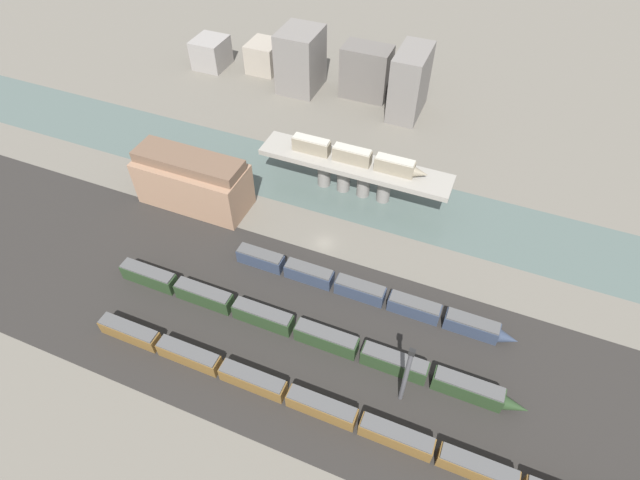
{
  "coord_description": "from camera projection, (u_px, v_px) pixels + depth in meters",
  "views": [
    {
      "loc": [
        27.63,
        -70.1,
        81.6
      ],
      "look_at": [
        0.0,
        -2.59,
        3.61
      ],
      "focal_mm": 28.0,
      "sensor_mm": 36.0,
      "label": 1
    }
  ],
  "objects": [
    {
      "name": "train_yard_mid",
      "position": [
        301.0,
        330.0,
        93.34
      ],
      "size": [
        81.43,
        2.91,
        3.96
      ],
      "color": "#23381E",
      "rests_on": "ground"
    },
    {
      "name": "river_water",
      "position": [
        353.0,
        191.0,
        122.95
      ],
      "size": [
        320.0,
        20.43,
        0.01
      ],
      "primitive_type": "cube",
      "color": "#4C5B56",
      "rests_on": "ground"
    },
    {
      "name": "ground_plane",
      "position": [
        324.0,
        243.0,
        111.06
      ],
      "size": [
        400.0,
        400.0,
        0.0
      ],
      "primitive_type": "plane",
      "color": "#666056"
    },
    {
      "name": "city_block_left",
      "position": [
        264.0,
        56.0,
        160.99
      ],
      "size": [
        9.5,
        10.52,
        9.22
      ],
      "primitive_type": "cube",
      "color": "gray",
      "rests_on": "ground"
    },
    {
      "name": "warehouse_building",
      "position": [
        193.0,
        181.0,
        115.79
      ],
      "size": [
        26.01,
        10.9,
        13.48
      ],
      "color": "#937056",
      "rests_on": "ground"
    },
    {
      "name": "signal_tower",
      "position": [
        406.0,
        375.0,
        80.38
      ],
      "size": [
        1.0,
        0.76,
        15.73
      ],
      "color": "#4C4C51",
      "rests_on": "ground"
    },
    {
      "name": "city_block_right",
      "position": [
        366.0,
        72.0,
        147.98
      ],
      "size": [
        14.15,
        8.6,
        15.33
      ],
      "primitive_type": "cube",
      "color": "#605B56",
      "rests_on": "ground"
    },
    {
      "name": "railbed_yard",
      "position": [
        278.0,
        328.0,
        95.88
      ],
      "size": [
        280.0,
        42.0,
        0.01
      ],
      "primitive_type": "cube",
      "color": "#282623",
      "rests_on": "ground"
    },
    {
      "name": "bridge",
      "position": [
        354.0,
        170.0,
        118.07
      ],
      "size": [
        46.06,
        8.6,
        9.02
      ],
      "color": "gray",
      "rests_on": "ground"
    },
    {
      "name": "train_on_bridge",
      "position": [
        356.0,
        156.0,
        114.95
      ],
      "size": [
        32.72,
        2.6,
        3.75
      ],
      "color": "gray",
      "rests_on": "bridge"
    },
    {
      "name": "train_yard_far",
      "position": [
        366.0,
        292.0,
        99.56
      ],
      "size": [
        58.29,
        2.96,
        3.59
      ],
      "color": "#2D384C",
      "rests_on": "ground"
    },
    {
      "name": "train_yard_near",
      "position": [
        367.0,
        425.0,
        81.16
      ],
      "size": [
        106.78,
        2.81,
        3.52
      ],
      "color": "brown",
      "rests_on": "ground"
    },
    {
      "name": "city_block_far_left",
      "position": [
        211.0,
        53.0,
        162.7
      ],
      "size": [
        9.86,
        10.62,
        9.2
      ],
      "primitive_type": "cube",
      "color": "gray",
      "rests_on": "ground"
    },
    {
      "name": "city_block_center",
      "position": [
        301.0,
        60.0,
        150.02
      ],
      "size": [
        11.58,
        13.67,
        18.18
      ],
      "primitive_type": "cube",
      "color": "slate",
      "rests_on": "ground"
    },
    {
      "name": "city_block_far_right",
      "position": [
        410.0,
        83.0,
        140.34
      ],
      "size": [
        8.44,
        15.99,
        18.79
      ],
      "primitive_type": "cube",
      "color": "slate",
      "rests_on": "ground"
    }
  ]
}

